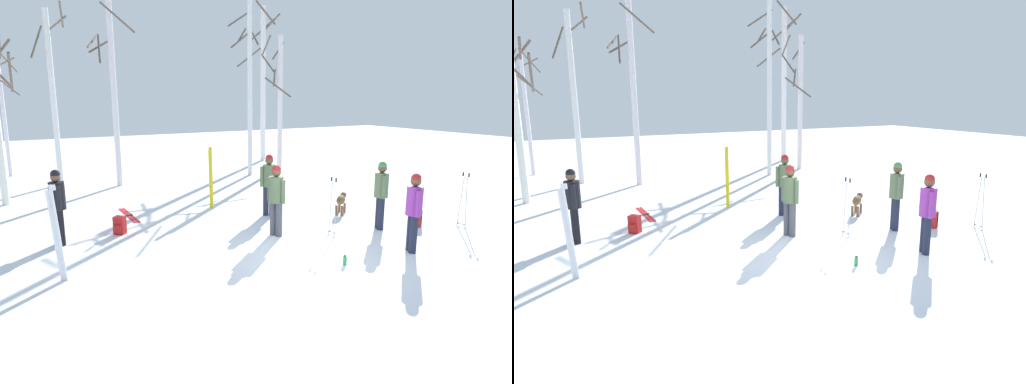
{
  "view_description": "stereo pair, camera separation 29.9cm",
  "coord_description": "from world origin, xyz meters",
  "views": [
    {
      "loc": [
        -5.03,
        -7.08,
        3.33
      ],
      "look_at": [
        0.17,
        2.17,
        1.0
      ],
      "focal_mm": 31.35,
      "sensor_mm": 36.0,
      "label": 1
    },
    {
      "loc": [
        -4.77,
        -7.22,
        3.33
      ],
      "look_at": [
        0.17,
        2.17,
        1.0
      ],
      "focal_mm": 31.35,
      "sensor_mm": 36.0,
      "label": 2
    }
  ],
  "objects": [
    {
      "name": "ski_pair_lying_0",
      "position": [
        -2.21,
        5.22,
        0.01
      ],
      "size": [
        0.19,
        1.72,
        0.05
      ],
      "color": "red",
      "rests_on": "ground_plane"
    },
    {
      "name": "birch_tree_5",
      "position": [
        5.79,
        10.02,
        3.04
      ],
      "size": [
        1.17,
        1.51,
        5.82
      ],
      "color": "silver",
      "rests_on": "ground_plane"
    },
    {
      "name": "ski_pair_planted_0",
      "position": [
        0.16,
        4.87,
        0.91
      ],
      "size": [
        0.08,
        0.14,
        1.83
      ],
      "color": "yellow",
      "rests_on": "ground_plane"
    },
    {
      "name": "person_0",
      "position": [
        2.38,
        -0.73,
        0.98
      ],
      "size": [
        0.34,
        0.47,
        1.72
      ],
      "color": "#1E2338",
      "rests_on": "ground_plane"
    },
    {
      "name": "birch_tree_6",
      "position": [
        6.49,
        12.7,
        3.98
      ],
      "size": [
        1.5,
        1.51,
        7.65
      ],
      "color": "white",
      "rests_on": "ground_plane"
    },
    {
      "name": "ground_plane",
      "position": [
        0.0,
        0.0,
        0.0
      ],
      "size": [
        60.0,
        60.0,
        0.0
      ],
      "primitive_type": "plane",
      "color": "white"
    },
    {
      "name": "backpack_0",
      "position": [
        4.0,
        0.55,
        0.21
      ],
      "size": [
        0.34,
        0.35,
        0.44
      ],
      "color": "red",
      "rests_on": "ground_plane"
    },
    {
      "name": "birch_tree_0",
      "position": [
        -5.17,
        8.35,
        2.83
      ],
      "size": [
        1.48,
        1.38,
        5.3
      ],
      "color": "white",
      "rests_on": "ground_plane"
    },
    {
      "name": "ski_pair_planted_1",
      "position": [
        -4.4,
        1.31,
        0.89
      ],
      "size": [
        0.23,
        0.13,
        1.79
      ],
      "color": "white",
      "rests_on": "ground_plane"
    },
    {
      "name": "person_3",
      "position": [
        0.43,
        1.65,
        0.98
      ],
      "size": [
        0.34,
        0.5,
        1.72
      ],
      "color": "#4C4C56",
      "rests_on": "ground_plane"
    },
    {
      "name": "birch_tree_1",
      "position": [
        -4.96,
        13.8,
        2.84
      ],
      "size": [
        1.51,
        1.47,
        5.22
      ],
      "color": "silver",
      "rests_on": "ground_plane"
    },
    {
      "name": "person_1",
      "position": [
        -4.15,
        3.48,
        0.98
      ],
      "size": [
        0.34,
        0.52,
        1.72
      ],
      "color": "black",
      "rests_on": "ground_plane"
    },
    {
      "name": "birch_tree_4",
      "position": [
        3.88,
        9.28,
        3.82
      ],
      "size": [
        1.63,
        1.63,
        7.29
      ],
      "color": "silver",
      "rests_on": "ground_plane"
    },
    {
      "name": "person_4",
      "position": [
        3.0,
        0.85,
        0.98
      ],
      "size": [
        0.34,
        0.47,
        1.72
      ],
      "color": "#1E2338",
      "rests_on": "ground_plane"
    },
    {
      "name": "water_bottle_0",
      "position": [
        0.62,
        -0.63,
        0.1
      ],
      "size": [
        0.08,
        0.08,
        0.21
      ],
      "color": "green",
      "rests_on": "ground_plane"
    },
    {
      "name": "birch_tree_3",
      "position": [
        -1.47,
        9.65,
        3.93
      ],
      "size": [
        1.65,
        1.65,
        7.96
      ],
      "color": "silver",
      "rests_on": "ground_plane"
    },
    {
      "name": "ski_poles_1",
      "position": [
        1.63,
        1.02,
        0.76
      ],
      "size": [
        0.07,
        0.26,
        1.42
      ],
      "color": "#B2B2BC",
      "rests_on": "ground_plane"
    },
    {
      "name": "backpack_1",
      "position": [
        -2.82,
        3.61,
        0.21
      ],
      "size": [
        0.34,
        0.35,
        0.44
      ],
      "color": "red",
      "rests_on": "ground_plane"
    },
    {
      "name": "birch_tree_2",
      "position": [
        -3.33,
        10.94,
        3.31
      ],
      "size": [
        1.34,
        1.32,
        6.44
      ],
      "color": "silver",
      "rests_on": "ground_plane"
    },
    {
      "name": "dog",
      "position": [
        3.11,
        2.47,
        0.39
      ],
      "size": [
        0.73,
        0.59,
        0.57
      ],
      "color": "brown",
      "rests_on": "ground_plane"
    },
    {
      "name": "ski_poles_0",
      "position": [
        4.96,
        -0.06,
        0.75
      ],
      "size": [
        0.07,
        0.26,
        1.41
      ],
      "color": "#B2B2BC",
      "rests_on": "ground_plane"
    },
    {
      "name": "person_2",
      "position": [
        1.24,
        3.34,
        0.98
      ],
      "size": [
        0.51,
        0.34,
        1.72
      ],
      "color": "#1E2338",
      "rests_on": "ground_plane"
    }
  ]
}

